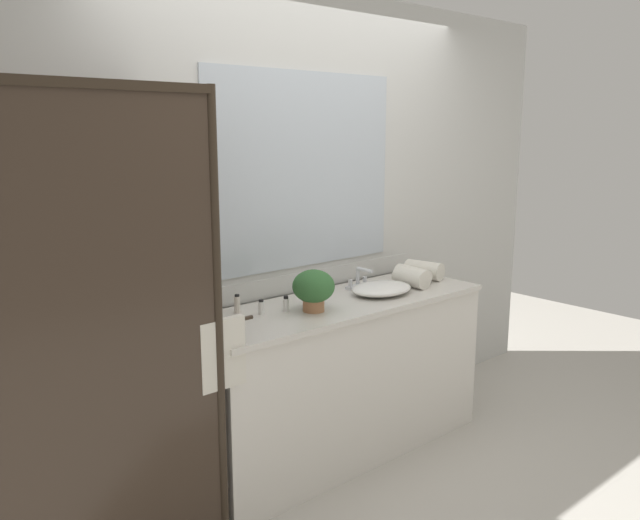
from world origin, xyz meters
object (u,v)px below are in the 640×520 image
at_px(potted_plant, 314,288).
at_px(amenity_bottle_body_wash, 237,304).
at_px(faucet, 359,281).
at_px(amenity_bottle_lotion, 261,307).
at_px(amenity_bottle_conditioner, 286,304).
at_px(rolled_towel_middle, 413,274).
at_px(rolled_towel_near_edge, 424,270).
at_px(rolled_towel_far_edge, 411,278).
at_px(sink_basin, 382,288).

height_order(potted_plant, amenity_bottle_body_wash, potted_plant).
height_order(faucet, potted_plant, potted_plant).
relative_size(faucet, amenity_bottle_lotion, 2.20).
bearing_deg(amenity_bottle_conditioner, amenity_bottle_body_wash, 145.61).
height_order(potted_plant, rolled_towel_middle, potted_plant).
xyz_separation_m(amenity_bottle_conditioner, rolled_towel_near_edge, (1.12, 0.02, 0.02)).
distance_m(rolled_towel_near_edge, rolled_towel_far_edge, 0.24).
relative_size(amenity_bottle_body_wash, rolled_towel_middle, 0.39).
xyz_separation_m(sink_basin, rolled_towel_far_edge, (0.26, 0.00, 0.02)).
xyz_separation_m(faucet, rolled_towel_near_edge, (0.48, -0.10, 0.01)).
relative_size(sink_basin, rolled_towel_far_edge, 1.80).
height_order(faucet, rolled_towel_near_edge, faucet).
bearing_deg(rolled_towel_near_edge, amenity_bottle_lotion, 178.88).
bearing_deg(amenity_bottle_body_wash, amenity_bottle_lotion, -51.79).
relative_size(amenity_bottle_conditioner, rolled_towel_near_edge, 0.36).
bearing_deg(rolled_towel_far_edge, amenity_bottle_body_wash, 169.17).
distance_m(sink_basin, amenity_bottle_conditioner, 0.64).
xyz_separation_m(sink_basin, rolled_towel_middle, (0.37, 0.09, 0.01)).
bearing_deg(amenity_bottle_lotion, rolled_towel_far_edge, -6.17).
distance_m(sink_basin, faucet, 0.19).
bearing_deg(amenity_bottle_lotion, faucet, 5.42).
distance_m(rolled_towel_middle, rolled_towel_far_edge, 0.14).
height_order(sink_basin, amenity_bottle_conditioner, amenity_bottle_conditioner).
bearing_deg(faucet, rolled_towel_middle, -15.02).
distance_m(amenity_bottle_conditioner, amenity_bottle_body_wash, 0.25).
bearing_deg(amenity_bottle_body_wash, rolled_towel_near_edge, -5.37).
xyz_separation_m(sink_basin, potted_plant, (-0.52, -0.01, 0.09)).
bearing_deg(rolled_towel_middle, potted_plant, -173.50).
bearing_deg(rolled_towel_far_edge, potted_plant, -178.73).
height_order(amenity_bottle_body_wash, rolled_towel_middle, amenity_bottle_body_wash).
xyz_separation_m(amenity_bottle_lotion, rolled_towel_near_edge, (1.24, -0.02, 0.02)).
relative_size(faucet, amenity_bottle_conditioner, 2.02).
relative_size(rolled_towel_near_edge, rolled_towel_middle, 0.94).
distance_m(faucet, rolled_towel_far_edge, 0.32).
distance_m(sink_basin, rolled_towel_far_edge, 0.26).
distance_m(amenity_bottle_conditioner, rolled_towel_middle, 1.01).
bearing_deg(sink_basin, amenity_bottle_conditioner, 173.53).
bearing_deg(amenity_bottle_body_wash, rolled_towel_middle, -5.96).
distance_m(faucet, potted_plant, 0.57).
bearing_deg(amenity_bottle_conditioner, faucet, 10.12).
bearing_deg(rolled_towel_near_edge, faucet, 168.56).
xyz_separation_m(amenity_bottle_conditioner, amenity_bottle_lotion, (-0.13, 0.04, -0.00)).
height_order(faucet, rolled_towel_far_edge, faucet).
bearing_deg(rolled_towel_near_edge, rolled_towel_far_edge, -158.54).
xyz_separation_m(sink_basin, faucet, (0.00, 0.19, 0.01)).
height_order(amenity_bottle_conditioner, rolled_towel_near_edge, rolled_towel_near_edge).
distance_m(rolled_towel_near_edge, rolled_towel_middle, 0.11).
distance_m(sink_basin, rolled_towel_middle, 0.38).
xyz_separation_m(faucet, potted_plant, (-0.52, -0.20, 0.08)).
xyz_separation_m(amenity_bottle_lotion, rolled_towel_far_edge, (1.02, -0.11, 0.02)).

